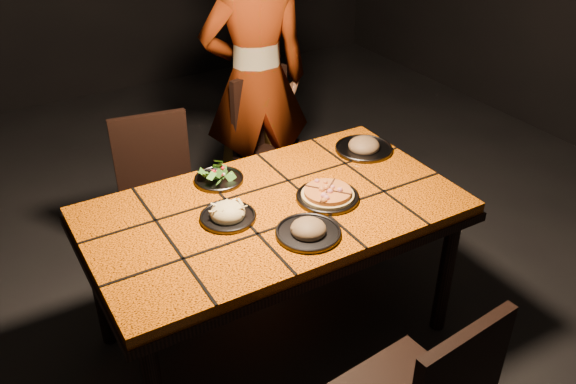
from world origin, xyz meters
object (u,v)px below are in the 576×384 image
plate_pasta (228,214)px  plate_pizza (328,195)px  dining_table (274,221)px  chair_far_right (272,140)px  chair_far_left (158,187)px  diner (256,81)px

plate_pasta → plate_pizza: bearing=-10.3°
dining_table → chair_far_right: bearing=61.4°
chair_far_left → plate_pasta: (0.04, -0.79, 0.27)m
dining_table → diner: diner is taller
dining_table → chair_far_left: bearing=108.0°
plate_pasta → chair_far_left: bearing=93.2°
diner → plate_pasta: size_ratio=7.36×
chair_far_left → diner: (0.73, 0.25, 0.37)m
dining_table → chair_far_right: 1.08m
plate_pizza → plate_pasta: 0.45m
dining_table → plate_pasta: (-0.21, 0.01, 0.10)m
dining_table → plate_pasta: bearing=177.6°
plate_pasta → diner: bearing=56.5°
plate_pizza → plate_pasta: plate_pasta is taller
diner → plate_pasta: diner is taller
chair_far_right → diner: bearing=97.4°
chair_far_right → plate_pizza: size_ratio=2.81×
chair_far_left → chair_far_right: bearing=20.1°
plate_pizza → plate_pasta: (-0.44, 0.08, 0.00)m
chair_far_left → plate_pasta: chair_far_left is taller
dining_table → diner: size_ratio=0.93×
chair_far_left → diner: 0.86m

